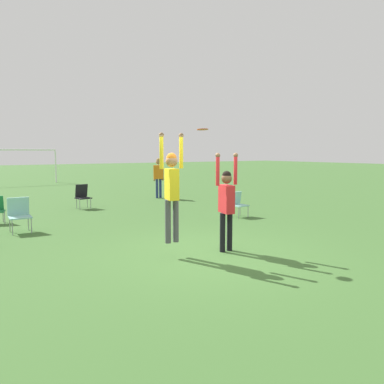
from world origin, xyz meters
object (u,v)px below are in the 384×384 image
Objects in this scene: person_defending at (226,200)px; camping_chair_0 at (238,202)px; person_spectator_near at (159,174)px; person_jumping at (172,184)px; camping_chair_1 at (82,195)px; frisbee at (203,129)px; camping_chair_3 at (19,213)px.

person_defending is 4.50m from camping_chair_0.
person_defending is 1.15× the size of person_spectator_near.
person_jumping is 2.71× the size of camping_chair_0.
camping_chair_1 is at bearing -139.39° from person_spectator_near.
frisbee is 5.71m from camping_chair_3.
person_jumping is at bearing 119.04° from camping_chair_3.
person_defending reaches higher than camping_chair_3.
person_jumping is at bearing 33.93° from camping_chair_0.
camping_chair_1 is 0.99× the size of camping_chair_3.
person_jumping is 1.05× the size of person_defending.
camping_chair_3 is at bearing 41.05° from person_jumping.
frisbee is 0.13× the size of person_spectator_near.
person_defending is 1.58m from frisbee.
frisbee is (-0.48, 0.22, 1.49)m from person_defending.
camping_chair_0 is 0.45× the size of person_spectator_near.
person_defending is (1.20, -0.28, -0.36)m from person_jumping.
camping_chair_1 is at bearing -128.14° from camping_chair_3.
camping_chair_3 is at bearing 124.31° from frisbee.
frisbee is at bearing -81.58° from person_jumping.
person_jumping is at bearing -90.00° from person_defending.
person_jumping is 9.41× the size of frisbee.
camping_chair_0 is at bearing 40.66° from frisbee.
person_spectator_near is (4.40, 8.88, -0.37)m from person_jumping.
person_jumping is 1.21× the size of person_spectator_near.
person_jumping is 1.34m from frisbee.
person_spectator_near is (3.97, 1.27, 0.61)m from camping_chair_1.
camping_chair_0 is 6.01m from camping_chair_1.
camping_chair_3 is (-2.27, 4.32, -0.97)m from person_jumping.
person_defending is 5.80m from camping_chair_3.
person_spectator_near is at bearing -144.35° from camping_chair_3.
person_defending is at bearing 128.30° from camping_chair_3.
frisbee is at bearing 80.90° from camping_chair_1.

